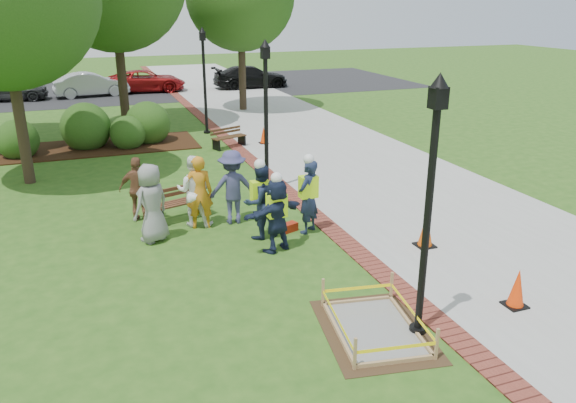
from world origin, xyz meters
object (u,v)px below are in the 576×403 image
object	(u,v)px
bench_near	(182,209)
cone_front	(517,289)
hivis_worker_b	(308,194)
hivis_worker_c	(260,199)
lamp_near	(430,191)
wet_concrete_pad	(375,319)
hivis_worker_a	(277,212)

from	to	relation	value
bench_near	cone_front	distance (m)	8.07
cone_front	hivis_worker_b	world-z (taller)	hivis_worker_b
hivis_worker_b	hivis_worker_c	distance (m)	1.16
hivis_worker_c	bench_near	bearing A→B (deg)	129.82
bench_near	hivis_worker_b	xyz separation A→B (m)	(2.67, -1.91, 0.69)
lamp_near	hivis_worker_b	world-z (taller)	lamp_near
bench_near	lamp_near	world-z (taller)	lamp_near
wet_concrete_pad	hivis_worker_b	distance (m)	4.46
lamp_near	hivis_worker_b	xyz separation A→B (m)	(-0.08, 4.64, -1.53)
cone_front	hivis_worker_b	xyz separation A→B (m)	(-2.18, 4.55, 0.59)
bench_near	lamp_near	bearing A→B (deg)	-67.24
wet_concrete_pad	hivis_worker_a	distance (m)	3.72
cone_front	wet_concrete_pad	bearing A→B (deg)	176.18
bench_near	hivis_worker_a	distance (m)	3.17
bench_near	hivis_worker_a	xyz separation A→B (m)	(1.63, -2.64, 0.64)
bench_near	lamp_near	distance (m)	7.44
lamp_near	cone_front	bearing A→B (deg)	2.58
lamp_near	wet_concrete_pad	bearing A→B (deg)	157.04
cone_front	lamp_near	distance (m)	2.98
bench_near	cone_front	world-z (taller)	bench_near
wet_concrete_pad	hivis_worker_b	bearing A→B (deg)	82.45
bench_near	hivis_worker_c	size ratio (longest dim) A/B	0.83
wet_concrete_pad	hivis_worker_b	xyz separation A→B (m)	(0.58, 4.36, 0.72)
bench_near	hivis_worker_a	world-z (taller)	hivis_worker_a
wet_concrete_pad	cone_front	world-z (taller)	cone_front
lamp_near	hivis_worker_c	xyz separation A→B (m)	(-1.23, 4.73, -1.54)
wet_concrete_pad	bench_near	xyz separation A→B (m)	(-2.09, 6.27, 0.02)
hivis_worker_a	hivis_worker_c	bearing A→B (deg)	97.97
hivis_worker_a	wet_concrete_pad	bearing A→B (deg)	-82.79
wet_concrete_pad	lamp_near	world-z (taller)	lamp_near
hivis_worker_a	hivis_worker_b	world-z (taller)	hivis_worker_b
hivis_worker_a	bench_near	bearing A→B (deg)	121.71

